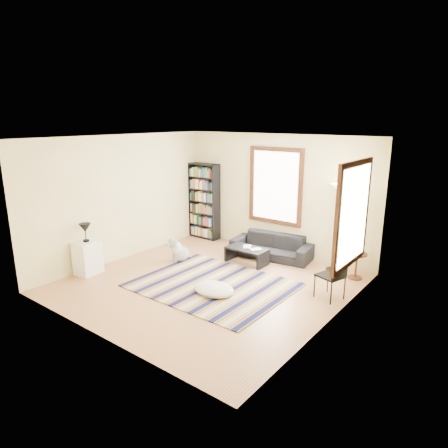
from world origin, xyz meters
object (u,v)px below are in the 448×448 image
Objects in this scene: white_cabinet at (88,258)px; dog at (181,249)px; bookshelf at (204,201)px; sofa at (271,246)px; coffee_table at (247,256)px; side_table at (356,266)px; floor_lamp at (335,228)px; folding_chair at (330,276)px; floor_cushion at (214,289)px.

dog is (0.99, 1.73, -0.07)m from white_cabinet.
sofa is at bearing -6.76° from bookshelf.
coffee_table is at bearing 52.80° from dog.
side_table is (4.29, -0.32, -0.73)m from bookshelf.
bookshelf is 3.53m from white_cabinet.
sofa is 1.59m from floor_lamp.
sofa is 2.41m from bookshelf.
side_table is at bearing 15.71° from coffee_table.
folding_chair is (0.51, -1.34, -0.50)m from floor_lamp.
side_table is at bearing 43.16° from dog.
floor_cushion is (0.21, -2.38, -0.17)m from sofa.
floor_cushion is at bearing 9.13° from white_cabinet.
sofa is 2.65× the size of white_cabinet.
white_cabinet reaches higher than sofa.
dog is (-1.28, -0.78, 0.10)m from coffee_table.
coffee_table is 0.48× the size of floor_lamp.
white_cabinet is 1.26× the size of dog.
dog is at bearing -148.44° from coffee_table.
dog is at bearing 52.55° from white_cabinet.
sofa is 2.09m from dog.
white_cabinet is at bearing -140.11° from floor_lamp.
coffee_table is 1.62× the size of dog.
white_cabinet is 2.00m from dog.
floor_cushion is 2.11m from folding_chair.
floor_lamp is 0.88m from side_table.
dog is (-3.46, -0.22, -0.15)m from folding_chair.
floor_cushion is 1.48× the size of side_table.
floor_lamp reaches higher than floor_cushion.
floor_lamp is at bearing 127.85° from folding_chair.
folding_chair is at bearing 24.93° from dog.
bookshelf is 3.74m from floor_cushion.
floor_lamp is (1.23, 2.48, 0.83)m from floor_cushion.
floor_lamp is at bearing -2.62° from bookshelf.
floor_lamp is 3.35× the size of dog.
coffee_table reaches higher than floor_cushion.
sofa is 0.93× the size of bookshelf.
dog is (0.78, -1.73, -0.72)m from bookshelf.
floor_lamp is at bearing 63.53° from floor_cushion.
sofa is 2.16× the size of folding_chair.
floor_cushion is at bearing -127.65° from side_table.
dog reaches higher than sofa.
sofa is 2.01m from side_table.
side_table is 0.97× the size of dog.
side_table reaches higher than coffee_table.
floor_lamp is (3.72, -0.17, -0.07)m from bookshelf.
coffee_table is (2.05, -0.95, -0.82)m from bookshelf.
side_table is at bearing -14.70° from floor_lamp.
folding_chair is 1.23× the size of white_cabinet.
sofa reaches higher than coffee_table.
sofa is 2.06× the size of coffee_table.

